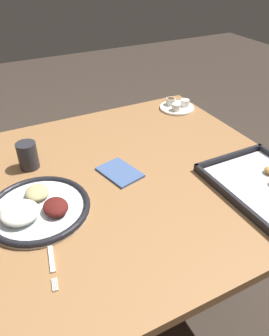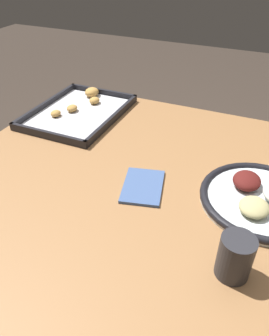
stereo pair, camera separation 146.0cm
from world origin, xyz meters
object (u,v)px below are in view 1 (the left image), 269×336
at_px(fork, 51,255).
at_px(napkin, 120,172).
at_px(saucer_plate, 177,106).
at_px(drinking_cup, 28,156).
at_px(dinner_plate, 37,208).

bearing_deg(fork, napkin, 138.77).
bearing_deg(napkin, fork, -51.18).
xyz_separation_m(saucer_plate, napkin, (0.35, -0.46, -0.01)).
height_order(fork, napkin, napkin).
distance_m(drinking_cup, napkin, 0.32).
bearing_deg(drinking_cup, fork, -5.45).
xyz_separation_m(dinner_plate, drinking_cup, (-0.24, 0.03, 0.03)).
xyz_separation_m(fork, drinking_cup, (-0.42, 0.04, 0.05)).
xyz_separation_m(dinner_plate, napkin, (-0.07, 0.29, -0.01)).
relative_size(dinner_plate, fork, 1.57).
relative_size(dinner_plate, napkin, 1.80).
distance_m(saucer_plate, napkin, 0.58).
relative_size(dinner_plate, saucer_plate, 1.88).
bearing_deg(saucer_plate, fork, -52.06).
distance_m(dinner_plate, napkin, 0.30).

